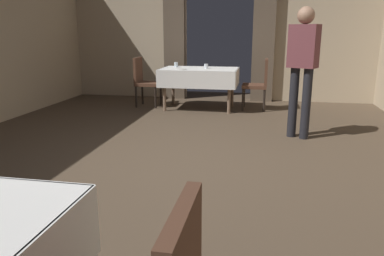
% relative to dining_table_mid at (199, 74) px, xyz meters
% --- Properties ---
extents(ground, '(10.08, 10.08, 0.00)m').
position_rel_dining_table_mid_xyz_m(ground, '(0.21, -3.03, -0.65)').
color(ground, '#4C3D2D').
extents(wall_back, '(6.40, 0.27, 3.00)m').
position_rel_dining_table_mid_xyz_m(wall_back, '(0.21, 1.15, 0.86)').
color(wall_back, tan).
rests_on(wall_back, ground).
extents(dining_table_mid, '(1.41, 0.90, 0.75)m').
position_rel_dining_table_mid_xyz_m(dining_table_mid, '(0.00, 0.00, 0.00)').
color(dining_table_mid, '#7A604C').
rests_on(dining_table_mid, ground).
extents(chair_mid_right, '(0.44, 0.44, 0.93)m').
position_rel_dining_table_mid_xyz_m(chair_mid_right, '(1.09, 0.11, -0.13)').
color(chair_mid_right, black).
rests_on(chair_mid_right, ground).
extents(chair_mid_left, '(0.44, 0.44, 0.93)m').
position_rel_dining_table_mid_xyz_m(chair_mid_left, '(-1.09, 0.06, -0.13)').
color(chair_mid_left, black).
rests_on(chair_mid_left, ground).
extents(glass_mid_a, '(0.07, 0.07, 0.09)m').
position_rel_dining_table_mid_xyz_m(glass_mid_a, '(0.12, 0.00, 0.15)').
color(glass_mid_a, silver).
rests_on(glass_mid_a, dining_table_mid).
extents(plate_mid_b, '(0.19, 0.19, 0.01)m').
position_rel_dining_table_mid_xyz_m(plate_mid_b, '(-0.29, -0.28, 0.11)').
color(plate_mid_b, white).
rests_on(plate_mid_b, dining_table_mid).
extents(glass_mid_c, '(0.07, 0.07, 0.09)m').
position_rel_dining_table_mid_xyz_m(glass_mid_c, '(-0.49, 0.19, 0.15)').
color(glass_mid_c, silver).
rests_on(glass_mid_c, dining_table_mid).
extents(person_waiter_by_doorway, '(0.42, 0.36, 1.72)m').
position_rel_dining_table_mid_xyz_m(person_waiter_by_doorway, '(1.66, -1.70, 0.38)').
color(person_waiter_by_doorway, black).
rests_on(person_waiter_by_doorway, ground).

